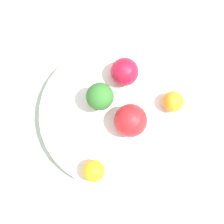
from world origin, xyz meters
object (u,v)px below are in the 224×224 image
Objects in this scene: bowl at (112,114)px; orange_back at (173,102)px; broccoli at (100,97)px; apple_red at (131,121)px; apple_green at (125,72)px; orange_front at (94,171)px; napkin at (27,4)px.

orange_back is at bearing -75.41° from bowl.
bowl is 4.19× the size of broccoli.
apple_red is 1.14× the size of apple_green.
orange_front is (-0.17, 0.04, -0.01)m from apple_green.
apple_red reaches higher than orange_front.
napkin is at bearing 56.20° from apple_green.
orange_back is 0.35m from napkin.
bowl reaches higher than napkin.
apple_red is 0.32m from napkin.
napkin is (0.22, 0.22, -0.05)m from apple_red.
apple_green is at bearing -35.84° from broccoli.
orange_back is (0.03, -0.10, 0.03)m from bowl.
napkin is (0.31, 0.17, -0.05)m from orange_front.
napkin is at bearing 41.76° from broccoli.
apple_green reaches higher than orange_back.
orange_back is (0.01, -0.13, -0.02)m from broccoli.
orange_front is at bearing 149.06° from apple_red.
orange_back is at bearing -43.49° from orange_front.
napkin is (0.19, 0.17, -0.06)m from broccoli.
apple_green reaches higher than bowl.
broccoli is 1.64× the size of orange_front.
bowl is at bearing 104.59° from orange_back.
apple_red reaches higher than apple_green.
napkin is (0.18, 0.30, -0.04)m from orange_back.
apple_red is 0.10m from orange_front.
napkin is at bearing 28.66° from orange_front.
bowl is at bearing -130.76° from broccoli.
apple_green is at bearing -11.54° from orange_front.
broccoli reaches higher than apple_green.
broccoli is at bearing -138.24° from napkin.
orange_back is at bearing -59.41° from apple_red.
bowl is 0.06m from apple_red.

